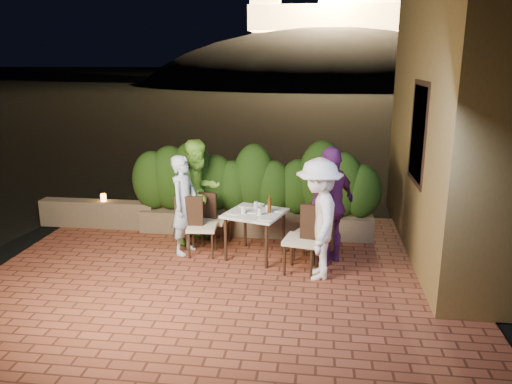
% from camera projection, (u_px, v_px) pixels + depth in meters
% --- Properties ---
extents(ground, '(400.00, 400.00, 0.00)m').
position_uv_depth(ground, '(219.00, 289.00, 6.94)').
color(ground, black).
rests_on(ground, ground).
extents(terrace_floor, '(7.00, 6.00, 0.15)m').
position_uv_depth(terrace_floor, '(226.00, 277.00, 7.44)').
color(terrace_floor, brown).
rests_on(terrace_floor, ground).
extents(building_wall, '(1.60, 5.00, 5.00)m').
position_uv_depth(building_wall, '(469.00, 97.00, 7.76)').
color(building_wall, olive).
rests_on(building_wall, ground).
extents(window_pane, '(0.08, 1.00, 1.40)m').
position_uv_depth(window_pane, '(420.00, 133.00, 7.51)').
color(window_pane, black).
rests_on(window_pane, building_wall).
extents(window_frame, '(0.06, 1.15, 1.55)m').
position_uv_depth(window_frame, '(420.00, 133.00, 7.51)').
color(window_frame, black).
rests_on(window_frame, building_wall).
extents(planter, '(4.20, 0.55, 0.40)m').
position_uv_depth(planter, '(255.00, 223.00, 9.06)').
color(planter, brown).
rests_on(planter, ground).
extents(hedge, '(4.00, 0.70, 1.10)m').
position_uv_depth(hedge, '(255.00, 183.00, 8.87)').
color(hedge, '#1B370F').
rests_on(hedge, planter).
extents(parapet, '(2.20, 0.30, 0.50)m').
position_uv_depth(parapet, '(98.00, 214.00, 9.43)').
color(parapet, brown).
rests_on(parapet, ground).
extents(hill, '(52.00, 40.00, 22.00)m').
position_uv_depth(hill, '(327.00, 115.00, 65.20)').
color(hill, black).
rests_on(hill, ground).
extents(dining_table, '(1.06, 1.06, 0.75)m').
position_uv_depth(dining_table, '(255.00, 235.00, 7.94)').
color(dining_table, white).
rests_on(dining_table, ground).
extents(plate_nw, '(0.22, 0.22, 0.01)m').
position_uv_depth(plate_nw, '(235.00, 213.00, 7.78)').
color(plate_nw, white).
rests_on(plate_nw, dining_table).
extents(plate_sw, '(0.23, 0.23, 0.01)m').
position_uv_depth(plate_sw, '(245.00, 205.00, 8.17)').
color(plate_sw, white).
rests_on(plate_sw, dining_table).
extents(plate_ne, '(0.21, 0.21, 0.01)m').
position_uv_depth(plate_ne, '(265.00, 219.00, 7.50)').
color(plate_ne, white).
rests_on(plate_ne, dining_table).
extents(plate_se, '(0.21, 0.21, 0.01)m').
position_uv_depth(plate_se, '(279.00, 210.00, 7.91)').
color(plate_se, white).
rests_on(plate_se, dining_table).
extents(plate_centre, '(0.23, 0.23, 0.01)m').
position_uv_depth(plate_centre, '(254.00, 211.00, 7.86)').
color(plate_centre, white).
rests_on(plate_centre, dining_table).
extents(plate_front, '(0.23, 0.23, 0.01)m').
position_uv_depth(plate_front, '(249.00, 218.00, 7.52)').
color(plate_front, white).
rests_on(plate_front, dining_table).
extents(glass_nw, '(0.07, 0.07, 0.12)m').
position_uv_depth(glass_nw, '(243.00, 210.00, 7.75)').
color(glass_nw, silver).
rests_on(glass_nw, dining_table).
extents(glass_sw, '(0.06, 0.06, 0.11)m').
position_uv_depth(glass_sw, '(256.00, 205.00, 8.02)').
color(glass_sw, silver).
rests_on(glass_sw, dining_table).
extents(glass_ne, '(0.07, 0.07, 0.11)m').
position_uv_depth(glass_ne, '(260.00, 212.00, 7.66)').
color(glass_ne, silver).
rests_on(glass_ne, dining_table).
extents(glass_se, '(0.06, 0.06, 0.10)m').
position_uv_depth(glass_se, '(267.00, 208.00, 7.87)').
color(glass_se, silver).
rests_on(glass_se, dining_table).
extents(beer_bottle, '(0.06, 0.06, 0.31)m').
position_uv_depth(beer_bottle, '(269.00, 203.00, 7.77)').
color(beer_bottle, '#4C2B0C').
rests_on(beer_bottle, dining_table).
extents(bowl, '(0.24, 0.24, 0.04)m').
position_uv_depth(bowl, '(259.00, 205.00, 8.12)').
color(bowl, white).
rests_on(bowl, dining_table).
extents(chair_left_front, '(0.49, 0.49, 0.98)m').
position_uv_depth(chair_left_front, '(202.00, 226.00, 8.00)').
color(chair_left_front, black).
rests_on(chair_left_front, ground).
extents(chair_left_back, '(0.49, 0.49, 0.90)m').
position_uv_depth(chair_left_back, '(216.00, 219.00, 8.46)').
color(chair_left_back, black).
rests_on(chair_left_back, ground).
extents(chair_right_front, '(0.57, 0.57, 1.05)m').
position_uv_depth(chair_right_front, '(302.00, 238.00, 7.32)').
color(chair_right_front, black).
rests_on(chair_right_front, ground).
extents(chair_right_back, '(0.57, 0.57, 0.93)m').
position_uv_depth(chair_right_back, '(309.00, 232.00, 7.78)').
color(chair_right_back, black).
rests_on(chair_right_back, ground).
extents(diner_blue, '(0.52, 0.67, 1.62)m').
position_uv_depth(diner_blue, '(184.00, 205.00, 8.01)').
color(diner_blue, silver).
rests_on(diner_blue, ground).
extents(diner_green, '(1.07, 1.10, 1.79)m').
position_uv_depth(diner_green, '(199.00, 192.00, 8.49)').
color(diner_green, '#84D241').
rests_on(diner_green, ground).
extents(diner_white, '(0.74, 1.18, 1.76)m').
position_uv_depth(diner_white, '(319.00, 219.00, 7.07)').
color(diner_white, white).
rests_on(diner_white, ground).
extents(diner_purple, '(1.00, 1.13, 1.83)m').
position_uv_depth(diner_purple, '(331.00, 206.00, 7.60)').
color(diner_purple, '#5D2369').
rests_on(diner_purple, ground).
extents(parapet_lamp, '(0.10, 0.10, 0.14)m').
position_uv_depth(parapet_lamp, '(103.00, 198.00, 9.33)').
color(parapet_lamp, orange).
rests_on(parapet_lamp, parapet).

